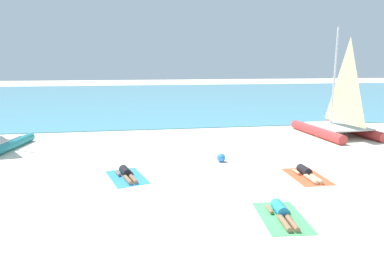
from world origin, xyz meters
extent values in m
plane|color=beige|center=(0.00, 10.00, 0.00)|extent=(120.00, 120.00, 0.00)
cube|color=#4C9EB7|center=(0.00, 30.73, 0.03)|extent=(120.00, 40.00, 0.05)
cylinder|color=#CC3838|center=(7.25, 7.64, 0.25)|extent=(0.82, 4.44, 0.50)
cylinder|color=#CC3838|center=(9.56, 7.80, 0.25)|extent=(0.82, 4.44, 0.50)
cube|color=silver|center=(8.42, 7.51, 0.54)|extent=(2.51, 2.98, 0.06)
cylinder|color=silver|center=(8.38, 8.14, 3.13)|extent=(0.11, 0.11, 5.26)
pyramid|color=#EAEA99|center=(8.45, 7.10, 2.98)|extent=(0.23, 2.31, 4.42)
cylinder|color=teal|center=(-7.99, 7.12, 0.21)|extent=(1.12, 3.67, 0.42)
cube|color=#338CD8|center=(-2.67, 2.43, 0.01)|extent=(1.60, 2.13, 0.01)
cylinder|color=black|center=(-2.73, 2.63, 0.16)|extent=(0.46, 0.68, 0.30)
sphere|color=#8C6647|center=(-2.84, 3.02, 0.16)|extent=(0.22, 0.22, 0.22)
cylinder|color=#8C6647|center=(-2.63, 1.98, 0.08)|extent=(0.36, 0.79, 0.14)
cylinder|color=#8C6647|center=(-2.45, 2.03, 0.08)|extent=(0.36, 0.79, 0.14)
cylinder|color=#8C6647|center=(-2.98, 2.71, 0.07)|extent=(0.22, 0.46, 0.10)
cylinder|color=#8C6647|center=(-2.56, 2.84, 0.07)|extent=(0.22, 0.46, 0.10)
cube|color=#4CB266|center=(1.34, -1.34, 0.01)|extent=(1.27, 1.99, 0.01)
cylinder|color=#268CCC|center=(1.36, -1.14, 0.16)|extent=(0.36, 0.64, 0.30)
sphere|color=#8C6647|center=(1.39, -0.73, 0.16)|extent=(0.22, 0.22, 0.22)
cylinder|color=#8C6647|center=(1.21, -1.78, 0.08)|extent=(0.21, 0.79, 0.14)
cylinder|color=#8C6647|center=(1.39, -1.80, 0.08)|extent=(0.21, 0.79, 0.14)
cylinder|color=#8C6647|center=(1.15, -0.97, 0.07)|extent=(0.14, 0.46, 0.10)
cylinder|color=#8C6647|center=(1.59, -1.01, 0.07)|extent=(0.14, 0.46, 0.10)
cube|color=#EA5933|center=(3.52, 1.52, 0.01)|extent=(1.12, 1.91, 0.01)
cylinder|color=black|center=(3.52, 1.72, 0.16)|extent=(0.30, 0.62, 0.30)
sphere|color=#D8AD84|center=(3.52, 2.13, 0.16)|extent=(0.22, 0.22, 0.22)
cylinder|color=#D8AD84|center=(3.42, 1.07, 0.08)|extent=(0.15, 0.78, 0.14)
cylinder|color=#D8AD84|center=(3.60, 1.07, 0.08)|extent=(0.15, 0.78, 0.14)
cylinder|color=#D8AD84|center=(3.30, 1.88, 0.07)|extent=(0.10, 0.45, 0.10)
cylinder|color=#D8AD84|center=(3.74, 1.88, 0.07)|extent=(0.10, 0.45, 0.10)
sphere|color=#337FE5|center=(1.00, 3.73, 0.17)|extent=(0.34, 0.34, 0.34)
camera|label=1|loc=(-2.22, -8.94, 3.90)|focal=31.68mm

